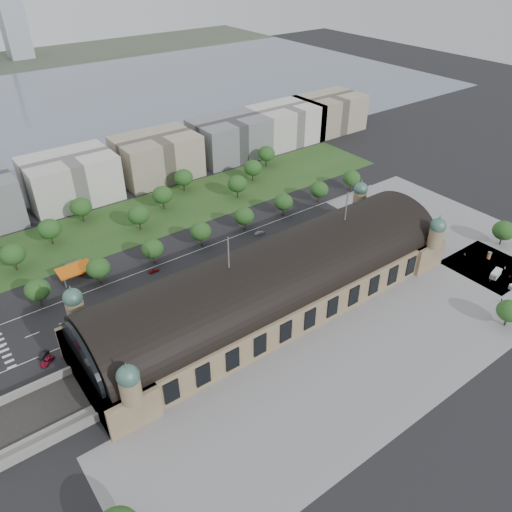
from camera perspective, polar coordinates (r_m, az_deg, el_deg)
ground at (r=193.39m, az=2.05°, el=-5.53°), size 900.00×900.00×0.00m
station at (r=187.10m, az=2.11°, el=-3.08°), size 150.00×48.40×44.30m
plaza_south at (r=176.38m, az=13.79°, el=-11.37°), size 190.00×48.00×0.12m
plaza_east at (r=260.10m, az=20.15°, el=3.38°), size 56.00×100.00×0.12m
road_slab at (r=210.39m, az=-8.72°, el=-2.30°), size 260.00×26.00×0.10m
grass_belt at (r=255.03m, az=-13.81°, el=3.94°), size 300.00×45.00×0.10m
petrol_station at (r=220.81m, az=-19.96°, el=-1.32°), size 14.00×13.00×5.05m
lake at (r=442.15m, az=-23.63°, el=14.81°), size 700.00×320.00×0.08m
far_tower_right at (r=645.36m, az=-26.04°, el=22.98°), size 24.00×24.00×75.00m
office_3 at (r=280.04m, az=-20.42°, el=8.27°), size 45.00×32.00×24.00m
office_4 at (r=295.73m, az=-11.25°, el=11.06°), size 45.00×32.00×24.00m
office_5 at (r=318.58m, az=-3.06°, el=13.29°), size 45.00×32.00×24.00m
office_6 at (r=344.09m, az=3.36°, el=14.83°), size 45.00×32.00×24.00m
office_7 at (r=369.90m, az=8.34°, el=15.89°), size 45.00×32.00×24.00m
tree_row_2 at (r=205.51m, az=-23.72°, el=-3.56°), size 9.60×9.60×11.52m
tree_row_3 at (r=209.60m, az=-17.58°, el=-1.32°), size 9.60×9.60×11.52m
tree_row_4 at (r=216.29m, az=-11.75°, el=0.81°), size 9.60×9.60×11.52m
tree_row_5 at (r=225.35m, az=-6.33°, el=2.79°), size 9.60×9.60×11.52m
tree_row_6 at (r=236.51m, az=-1.35°, el=4.58°), size 9.60×9.60×11.52m
tree_row_7 at (r=249.48m, az=3.16°, el=6.17°), size 9.60×9.60×11.52m
tree_row_8 at (r=264.00m, az=7.22°, el=7.56°), size 9.60×9.60×11.52m
tree_row_9 at (r=279.83m, az=10.87°, el=8.76°), size 9.60×9.60×11.52m
tree_belt_3 at (r=230.44m, az=-26.06°, el=0.17°), size 10.40×10.40×12.48m
tree_belt_4 at (r=243.39m, az=-22.55°, el=2.89°), size 10.40×10.40×12.48m
tree_belt_5 at (r=257.66m, az=-19.38°, el=5.30°), size 10.40×10.40×12.48m
tree_belt_6 at (r=242.70m, az=-13.28°, el=4.60°), size 10.40×10.40×12.48m
tree_belt_7 at (r=259.24m, az=-10.64°, el=6.88°), size 10.40×10.40×12.48m
tree_belt_8 at (r=276.62m, az=-8.30°, el=8.86°), size 10.40×10.40×12.48m
tree_belt_9 at (r=266.83m, az=-2.15°, el=8.25°), size 10.40×10.40×12.48m
tree_belt_10 at (r=285.77m, az=-0.37°, el=10.04°), size 10.40×10.40×12.48m
tree_belt_11 at (r=305.20m, az=1.19°, el=11.61°), size 10.40×10.40×12.48m
tree_plaza_ne at (r=251.00m, az=26.48°, el=2.62°), size 10.00×10.00×11.69m
tree_plaza_s at (r=201.20m, az=26.99°, el=-5.61°), size 9.00×9.00×10.64m
traffic_car_2 at (r=197.31m, az=-17.33°, el=-6.15°), size 5.23×2.49×1.44m
traffic_car_3 at (r=214.42m, az=-11.60°, el=-1.66°), size 4.65×2.11×1.32m
traffic_car_4 at (r=220.70m, az=1.89°, el=0.22°), size 4.07×1.80×1.36m
traffic_car_5 at (r=235.81m, az=0.43°, el=2.65°), size 5.06×2.08×1.63m
traffic_car_6 at (r=244.82m, az=9.23°, el=3.42°), size 6.05×3.41×1.60m
parked_car_0 at (r=186.42m, az=-23.14°, el=-10.34°), size 4.42×3.68×1.42m
parked_car_1 at (r=183.51m, az=-22.79°, el=-11.02°), size 6.07×5.53×1.57m
parked_car_2 at (r=189.53m, az=-14.06°, el=-7.40°), size 5.41×3.86×1.45m
parked_car_3 at (r=190.85m, az=-14.45°, el=-7.16°), size 4.21×2.92×1.33m
parked_car_4 at (r=194.46m, az=-8.68°, el=-5.44°), size 4.50×2.97×1.40m
parked_car_5 at (r=200.25m, az=-7.19°, el=-4.02°), size 4.87×4.54×1.27m
parked_car_6 at (r=196.55m, az=-7.17°, el=-4.81°), size 5.19×4.58×1.44m
bus_west at (r=210.27m, az=-3.38°, el=-1.34°), size 13.18×4.34×3.60m
bus_mid at (r=220.37m, az=0.98°, el=0.52°), size 13.05×3.69×3.60m
bus_east at (r=219.39m, az=-0.22°, el=0.38°), size 13.52×4.40×3.70m
van_east at (r=229.38m, az=25.69°, el=-1.90°), size 6.88×3.84×2.81m
advertising_column at (r=240.55m, az=25.10°, el=0.07°), size 1.77×1.77×3.35m
pedestrian_1 at (r=225.65m, az=25.19°, el=-2.52°), size 0.74×0.69×1.70m
pedestrian_2 at (r=238.50m, az=22.74°, el=0.18°), size 1.02×1.07×1.94m
pedestrian_3 at (r=231.55m, az=27.01°, el=-2.12°), size 1.01×0.67×1.58m
pedestrian_4 at (r=215.66m, az=26.23°, el=-4.60°), size 1.19×0.96×1.71m
pedestrian_5 at (r=236.75m, az=26.57°, el=-1.20°), size 0.47×0.77×1.53m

